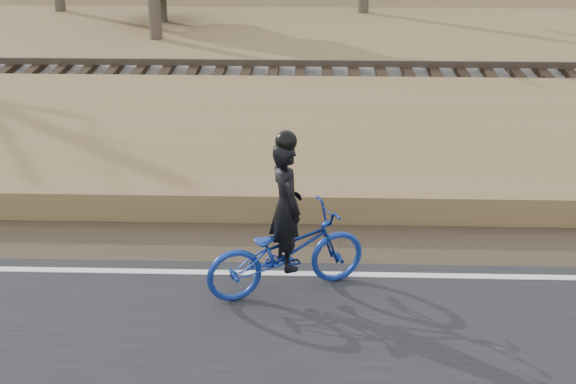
{
  "coord_description": "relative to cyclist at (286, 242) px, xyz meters",
  "views": [
    {
      "loc": [
        1.46,
        -8.97,
        5.27
      ],
      "look_at": [
        1.17,
        0.5,
        1.1
      ],
      "focal_mm": 50.0,
      "sensor_mm": 36.0,
      "label": 1
    }
  ],
  "objects": [
    {
      "name": "ballast",
      "position": [
        -1.17,
        8.2,
        -0.51
      ],
      "size": [
        120.0,
        3.0,
        0.45
      ],
      "primitive_type": "cube",
      "color": "slate",
      "rests_on": "ground"
    },
    {
      "name": "shoulder",
      "position": [
        -1.17,
        1.4,
        -0.71
      ],
      "size": [
        120.0,
        1.6,
        0.04
      ],
      "primitive_type": "cube",
      "color": "#473A2B",
      "rests_on": "ground"
    },
    {
      "name": "cyclist",
      "position": [
        0.0,
        0.0,
        0.0
      ],
      "size": [
        2.18,
        1.46,
        2.12
      ],
      "rotation": [
        0.0,
        0.0,
        1.97
      ],
      "color": "navy",
      "rests_on": "road"
    },
    {
      "name": "edge_line",
      "position": [
        -1.17,
        0.4,
        -0.67
      ],
      "size": [
        120.0,
        0.12,
        0.01
      ],
      "primitive_type": "cube",
      "color": "silver",
      "rests_on": "road"
    },
    {
      "name": "embankment",
      "position": [
        -1.17,
        4.4,
        -0.51
      ],
      "size": [
        120.0,
        5.0,
        0.44
      ],
      "primitive_type": "cube",
      "color": "brown",
      "rests_on": "ground"
    },
    {
      "name": "railroad",
      "position": [
        -1.17,
        8.2,
        -0.2
      ],
      "size": [
        120.0,
        2.4,
        0.29
      ],
      "color": "black",
      "rests_on": "ballast"
    },
    {
      "name": "ground",
      "position": [
        -1.17,
        0.2,
        -0.73
      ],
      "size": [
        120.0,
        120.0,
        0.0
      ],
      "primitive_type": "plane",
      "color": "brown",
      "rests_on": "ground"
    }
  ]
}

